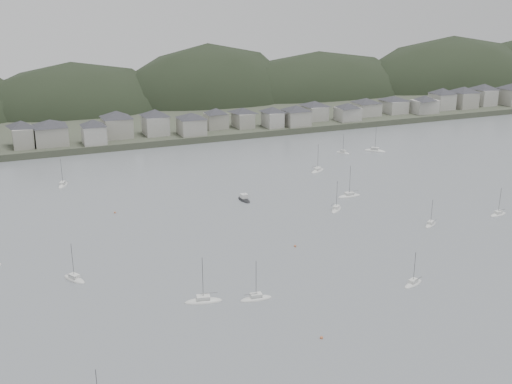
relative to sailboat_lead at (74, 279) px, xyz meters
name	(u,v)px	position (x,y,z in m)	size (l,w,h in m)	color
ground	(390,317)	(60.70, -45.06, -0.18)	(900.00, 900.00, 0.00)	slate
far_shore_land	(123,101)	(60.70, 249.94, 1.32)	(900.00, 250.00, 3.00)	#383D2D
forested_ridge	(140,128)	(65.53, 224.34, -11.46)	(851.55, 103.94, 102.57)	black
waterfront_town	(265,114)	(111.28, 138.28, 8.48)	(451.48, 28.46, 12.92)	#9E9C90
sailboat_lead	(74,279)	(0.00, 0.00, 0.00)	(5.77, 7.63, 10.19)	silver
moored_fleet	(232,227)	(47.84, 18.23, 0.00)	(250.98, 155.82, 13.25)	silver
motor_launch_far	(244,199)	(60.65, 40.28, 0.12)	(3.15, 7.64, 3.80)	black
mooring_buoys	(356,251)	(72.66, -11.74, -0.03)	(133.41, 99.10, 0.70)	#B5633C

